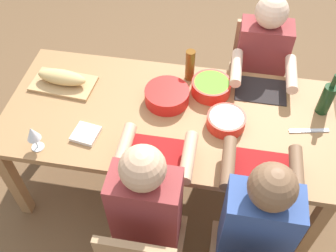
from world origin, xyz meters
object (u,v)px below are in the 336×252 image
at_px(diner_near_center, 148,205).
at_px(serving_bowl_pasta, 226,120).
at_px(serving_bowl_salad, 211,86).
at_px(napkin_stack, 86,134).
at_px(bread_loaf, 62,77).
at_px(wine_glass, 33,134).
at_px(chair_far_right, 255,71).
at_px(diner_near_right, 256,222).
at_px(beer_bottle, 190,65).
at_px(serving_bowl_greens, 167,95).
at_px(diner_far_right, 260,65).
at_px(wine_bottle, 327,98).
at_px(cutting_board, 64,84).
at_px(dining_table, 168,123).

relative_size(diner_near_center, serving_bowl_pasta, 5.32).
relative_size(serving_bowl_salad, napkin_stack, 1.76).
bearing_deg(diner_near_center, napkin_stack, 140.73).
distance_m(bread_loaf, wine_glass, 0.51).
xyz_separation_m(diner_near_center, chair_far_right, (0.55, 1.38, -0.21)).
xyz_separation_m(serving_bowl_salad, wine_glass, (-0.91, -0.60, 0.07)).
height_order(diner_near_right, napkin_stack, diner_near_right).
height_order(serving_bowl_salad, napkin_stack, serving_bowl_salad).
xyz_separation_m(beer_bottle, wine_glass, (-0.76, -0.71, 0.01)).
relative_size(serving_bowl_greens, wine_glass, 1.64).
relative_size(diner_far_right, bread_loaf, 3.75).
bearing_deg(beer_bottle, diner_far_right, 29.39).
xyz_separation_m(chair_far_right, beer_bottle, (-0.46, -0.44, 0.37)).
distance_m(diner_near_center, serving_bowl_salad, 0.87).
bearing_deg(serving_bowl_pasta, wine_glass, -161.51).
xyz_separation_m(diner_near_right, beer_bottle, (-0.46, 0.93, 0.15)).
bearing_deg(bread_loaf, chair_far_right, 27.20).
relative_size(diner_near_right, napkin_stack, 8.57).
relative_size(wine_bottle, wine_glass, 1.75).
relative_size(serving_bowl_pasta, wine_bottle, 0.78).
xyz_separation_m(bread_loaf, beer_bottle, (0.79, 0.20, 0.04)).
bearing_deg(serving_bowl_greens, bread_loaf, 177.59).
bearing_deg(serving_bowl_greens, beer_bottle, 64.49).
relative_size(diner_far_right, serving_bowl_greens, 4.40).
relative_size(cutting_board, bread_loaf, 1.25).
height_order(chair_far_right, wine_bottle, wine_bottle).
bearing_deg(beer_bottle, serving_bowl_greens, -115.51).
bearing_deg(diner_near_right, diner_near_center, 180.00).
bearing_deg(diner_far_right, serving_bowl_salad, -130.52).
bearing_deg(diner_near_center, cutting_board, 133.89).
distance_m(serving_bowl_pasta, serving_bowl_greens, 0.40).
bearing_deg(cutting_board, diner_far_right, 20.16).
distance_m(serving_bowl_greens, serving_bowl_salad, 0.29).
bearing_deg(dining_table, diner_near_right, -47.56).
bearing_deg(bread_loaf, dining_table, -10.99).
height_order(diner_far_right, serving_bowl_greens, diner_far_right).
bearing_deg(napkin_stack, wine_bottle, 17.44).
relative_size(dining_table, diner_near_right, 1.65).
bearing_deg(serving_bowl_greens, diner_near_right, -51.01).
bearing_deg(napkin_stack, serving_bowl_greens, 40.28).
height_order(serving_bowl_greens, wine_glass, wine_glass).
height_order(diner_near_right, beer_bottle, diner_near_right).
height_order(bread_loaf, beer_bottle, beer_bottle).
bearing_deg(beer_bottle, serving_bowl_salad, -34.93).
height_order(diner_far_right, serving_bowl_salad, diner_far_right).
xyz_separation_m(serving_bowl_salad, beer_bottle, (-0.15, 0.10, 0.06)).
bearing_deg(beer_bottle, wine_bottle, -10.49).
distance_m(chair_far_right, wine_glass, 1.72).
bearing_deg(diner_near_right, serving_bowl_greens, 128.99).
bearing_deg(diner_near_center, wine_bottle, 40.57).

